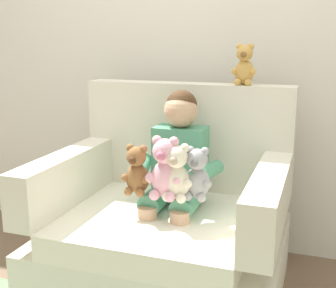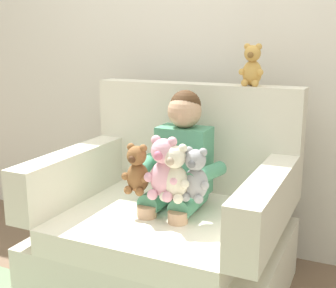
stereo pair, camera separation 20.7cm
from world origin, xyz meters
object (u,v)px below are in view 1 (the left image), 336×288
Objects in this scene: seated_child at (176,166)px; plush_brown at (137,171)px; armchair at (167,228)px; plush_cream at (177,174)px; plush_pink at (165,170)px; plush_honey_on_backrest at (244,66)px; plush_grey at (197,175)px.

seated_child is 0.23m from plush_brown.
plush_cream is at bearing -57.77° from armchair.
plush_honey_on_backrest is at bearing 68.59° from plush_pink.
seated_child reaches higher than plush_pink.
plush_pink is (0.01, -0.19, 0.03)m from seated_child.
seated_child is (0.04, 0.03, 0.32)m from armchair.
seated_child is 0.21m from plush_grey.
armchair is 0.38m from plush_brown.
seated_child is at bearing 32.46° from plush_brown.
plush_brown is (-0.14, -0.18, 0.01)m from seated_child.
plush_cream is (0.10, -0.16, 0.35)m from armchair.
armchair is 4.69× the size of plush_grey.
plush_honey_on_backrest reaches higher than plush_brown.
armchair is at bearing 117.55° from plush_cream.
plush_brown is (-0.20, 0.01, -0.01)m from plush_cream.
plush_grey is 1.15× the size of plush_honey_on_backrest.
plush_cream reaches higher than plush_grey.
plush_grey is at bearing 19.03° from plush_cream.
plush_pink is at bearing -179.04° from plush_grey.
plush_grey is 0.93× the size of plush_cream.
seated_child is 3.43× the size of plush_brown.
plush_cream is 0.71m from plush_honey_on_backrest.
plush_cream is (-0.09, -0.04, 0.01)m from plush_grey.
plush_cream is at bearing -169.91° from plush_grey.
plush_cream is at bearing -23.67° from plush_brown.
armchair reaches higher than plush_cream.
plush_brown is at bearing 171.67° from plush_grey.
plush_cream is 1.11× the size of plush_brown.
armchair is at bearing 36.64° from plush_brown.
plush_grey reaches higher than plush_brown.
armchair is 0.40m from plush_cream.
plush_pink is at bearing -132.20° from plush_honey_on_backrest.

